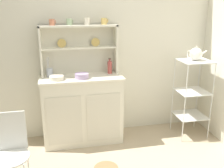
{
  "coord_description": "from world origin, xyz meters",
  "views": [
    {
      "loc": [
        -0.54,
        -1.86,
        1.83
      ],
      "look_at": [
        0.11,
        1.12,
        0.87
      ],
      "focal_mm": 41.87,
      "sensor_mm": 36.0,
      "label": 1
    }
  ],
  "objects": [
    {
      "name": "wall_back",
      "position": [
        0.0,
        1.62,
        1.25
      ],
      "size": [
        3.84,
        0.05,
        2.5
      ],
      "primitive_type": "cube",
      "color": "silver",
      "rests_on": "ground"
    },
    {
      "name": "hutch_cabinet",
      "position": [
        -0.24,
        1.37,
        0.47
      ],
      "size": [
        1.06,
        0.45,
        0.91
      ],
      "color": "silver",
      "rests_on": "ground"
    },
    {
      "name": "hutch_shelf_unit",
      "position": [
        -0.24,
        1.53,
        1.29
      ],
      "size": [
        0.99,
        0.18,
        0.64
      ],
      "color": "silver",
      "rests_on": "hutch_cabinet"
    },
    {
      "name": "bakers_rack",
      "position": [
        1.26,
        1.22,
        0.68
      ],
      "size": [
        0.41,
        0.39,
        1.09
      ],
      "color": "silver",
      "rests_on": "ground"
    },
    {
      "name": "wire_chair",
      "position": [
        -1.02,
        0.45,
        0.52
      ],
      "size": [
        0.36,
        0.36,
        0.85
      ],
      "rotation": [
        0.0,
        0.0,
        0.13
      ],
      "color": "white",
      "rests_on": "ground"
    },
    {
      "name": "cup_terracotta_0",
      "position": [
        -0.56,
        1.49,
        1.59
      ],
      "size": [
        0.08,
        0.07,
        0.08
      ],
      "color": "#C67556",
      "rests_on": "hutch_shelf_unit"
    },
    {
      "name": "cup_sage_1",
      "position": [
        -0.35,
        1.49,
        1.59
      ],
      "size": [
        0.08,
        0.07,
        0.08
      ],
      "color": "#9EB78E",
      "rests_on": "hutch_shelf_unit"
    },
    {
      "name": "cup_cream_2",
      "position": [
        -0.13,
        1.49,
        1.59
      ],
      "size": [
        0.08,
        0.07,
        0.09
      ],
      "color": "silver",
      "rests_on": "hutch_shelf_unit"
    },
    {
      "name": "cup_gold_3",
      "position": [
        0.09,
        1.49,
        1.59
      ],
      "size": [
        0.09,
        0.07,
        0.08
      ],
      "color": "#DBB760",
      "rests_on": "hutch_shelf_unit"
    },
    {
      "name": "bowl_mixing_large",
      "position": [
        -0.55,
        1.29,
        0.94
      ],
      "size": [
        0.18,
        0.18,
        0.05
      ],
      "primitive_type": "cylinder",
      "color": "silver",
      "rests_on": "hutch_cabinet"
    },
    {
      "name": "bowl_floral_medium",
      "position": [
        -0.24,
        1.29,
        0.94
      ],
      "size": [
        0.17,
        0.17,
        0.06
      ],
      "primitive_type": "cylinder",
      "color": "#B79ECC",
      "rests_on": "hutch_cabinet"
    },
    {
      "name": "jam_bottle",
      "position": [
        0.15,
        1.45,
        1.0
      ],
      "size": [
        0.06,
        0.06,
        0.21
      ],
      "color": "#B74C47",
      "rests_on": "hutch_cabinet"
    },
    {
      "name": "utensil_jar",
      "position": [
        -0.63,
        1.45,
        0.97
      ],
      "size": [
        0.08,
        0.08,
        0.25
      ],
      "color": "#B2B7C6",
      "rests_on": "hutch_cabinet"
    },
    {
      "name": "porcelain_teapot",
      "position": [
        1.26,
        1.22,
        1.17
      ],
      "size": [
        0.26,
        0.17,
        0.19
      ],
      "color": "white",
      "rests_on": "bakers_rack"
    }
  ]
}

